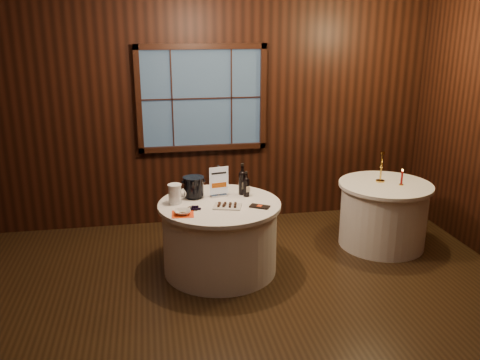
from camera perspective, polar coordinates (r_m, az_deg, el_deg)
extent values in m
plane|color=black|center=(4.74, -0.39, -15.48)|extent=(6.00, 6.00, 0.00)
cube|color=black|center=(6.55, -4.30, 7.88)|extent=(6.00, 0.02, 3.00)
cube|color=#375273|center=(6.50, -4.30, 9.14)|extent=(1.50, 0.01, 1.20)
cylinder|color=white|center=(5.44, -2.26, -6.59)|extent=(1.20, 1.20, 0.73)
cylinder|color=white|center=(5.29, -2.31, -2.78)|extent=(1.28, 1.28, 0.04)
cylinder|color=white|center=(6.27, 15.75, -3.92)|extent=(1.00, 1.00, 0.73)
cylinder|color=white|center=(6.15, 16.03, -0.57)|extent=(1.08, 1.08, 0.04)
cube|color=#B1B0B7|center=(5.49, -2.40, -1.72)|extent=(0.19, 0.13, 0.02)
cube|color=#B1B0B7|center=(5.43, -2.43, -0.03)|extent=(0.02, 0.02, 0.32)
cube|color=white|center=(5.42, -2.41, -0.07)|extent=(0.21, 0.04, 0.30)
cylinder|color=black|center=(5.51, 0.27, -0.51)|extent=(0.08, 0.08, 0.22)
sphere|color=black|center=(5.47, 0.27, 0.61)|extent=(0.08, 0.08, 0.08)
cylinder|color=black|center=(5.46, 0.27, 1.22)|extent=(0.03, 0.03, 0.10)
cylinder|color=black|center=(5.44, 0.27, 1.73)|extent=(0.04, 0.04, 0.02)
cube|color=beige|center=(5.47, 0.35, -0.64)|extent=(0.06, 0.03, 0.08)
cylinder|color=black|center=(5.45, 0.72, -0.94)|extent=(0.07, 0.07, 0.18)
sphere|color=black|center=(5.42, 0.72, -0.04)|extent=(0.07, 0.07, 0.07)
cylinder|color=black|center=(5.41, 0.72, 0.46)|extent=(0.03, 0.03, 0.08)
cylinder|color=black|center=(5.40, 0.73, 0.87)|extent=(0.03, 0.03, 0.02)
cube|color=beige|center=(5.42, 0.79, -1.05)|extent=(0.05, 0.02, 0.06)
cylinder|color=black|center=(5.45, -5.20, -1.84)|extent=(0.16, 0.16, 0.03)
cylinder|color=black|center=(5.42, -5.23, -0.78)|extent=(0.21, 0.21, 0.18)
cylinder|color=black|center=(5.39, -5.25, 0.23)|extent=(0.23, 0.23, 0.02)
cube|color=silver|center=(5.15, -1.42, -3.00)|extent=(0.32, 0.26, 0.02)
cube|color=black|center=(5.16, 2.22, -2.99)|extent=(0.22, 0.19, 0.02)
cylinder|color=#352813|center=(5.10, -5.91, -3.13)|extent=(0.07, 0.03, 0.03)
cylinder|color=white|center=(5.27, -7.32, -1.62)|extent=(0.13, 0.13, 0.20)
cylinder|color=white|center=(5.24, -7.36, -0.56)|extent=(0.14, 0.14, 0.01)
torus|color=white|center=(5.27, -6.58, -1.48)|extent=(0.10, 0.03, 0.10)
cube|color=#E53E13|center=(5.00, -6.45, -3.82)|extent=(0.23, 0.23, 0.00)
imported|color=silver|center=(4.99, -6.46, -3.59)|extent=(0.17, 0.17, 0.04)
cylinder|color=gold|center=(6.19, 15.46, -0.11)|extent=(0.10, 0.10, 0.02)
cylinder|color=gold|center=(6.15, 15.58, 1.39)|extent=(0.02, 0.02, 0.32)
cylinder|color=gold|center=(6.11, 15.71, 2.95)|extent=(0.05, 0.05, 0.03)
cylinder|color=gold|center=(6.13, 17.65, -0.51)|extent=(0.05, 0.05, 0.01)
cylinder|color=#9C0F0C|center=(6.11, 17.72, 0.25)|extent=(0.02, 0.02, 0.16)
sphere|color=#FFB23F|center=(6.08, 17.80, 1.06)|extent=(0.02, 0.02, 0.02)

